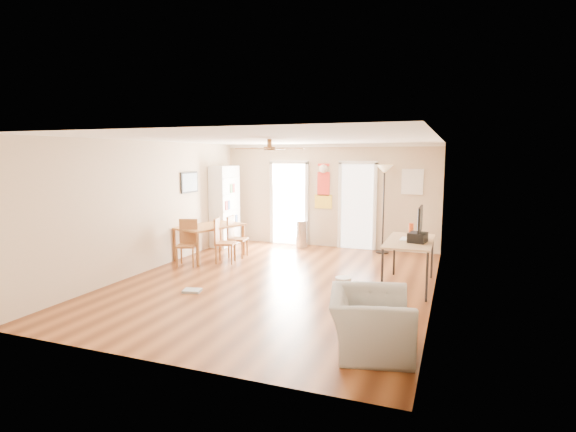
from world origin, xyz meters
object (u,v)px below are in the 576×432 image
at_px(armchair, 370,323).
at_px(trash_can, 302,234).
at_px(computer_desk, 409,264).
at_px(wastebasket_a, 343,286).
at_px(dining_chair_near, 187,243).
at_px(printer, 418,237).
at_px(dining_chair_right_b, 225,241).
at_px(bookshelf, 225,206).
at_px(dining_chair_right_a, 238,237).
at_px(torchiere_lamp, 383,209).
at_px(dining_table, 210,242).
at_px(wastebasket_b, 393,293).

bearing_deg(armchair, trash_can, 13.65).
height_order(computer_desk, wastebasket_a, computer_desk).
bearing_deg(dining_chair_near, printer, -19.94).
height_order(dining_chair_right_b, printer, printer).
height_order(bookshelf, wastebasket_a, bookshelf).
distance_m(dining_chair_right_a, torchiere_lamp, 3.48).
xyz_separation_m(dining_table, printer, (4.60, -0.90, 0.55)).
height_order(trash_can, armchair, armchair).
relative_size(dining_chair_right_a, trash_can, 1.36).
height_order(dining_chair_right_a, dining_chair_near, dining_chair_near).
bearing_deg(dining_chair_right_a, computer_desk, -110.76).
xyz_separation_m(torchiere_lamp, armchair, (0.71, -5.53, -0.70)).
bearing_deg(dining_chair_near, torchiere_lamp, 17.59).
relative_size(bookshelf, wastebasket_a, 6.63).
distance_m(dining_chair_right_b, armchair, 5.03).
distance_m(bookshelf, armchair, 6.90).
xyz_separation_m(computer_desk, armchair, (-0.16, -2.87, -0.07)).
bearing_deg(printer, dining_chair_near, -170.65).
height_order(dining_chair_right_b, computer_desk, dining_chair_right_b).
bearing_deg(wastebasket_b, wastebasket_a, 177.58).
bearing_deg(wastebasket_a, wastebasket_b, -2.42).
height_order(trash_can, printer, printer).
xyz_separation_m(trash_can, computer_desk, (2.89, -2.63, 0.08)).
xyz_separation_m(dining_chair_near, wastebasket_a, (3.58, -0.85, -0.33)).
bearing_deg(torchiere_lamp, dining_chair_near, -143.61).
distance_m(bookshelf, wastebasket_a, 5.01).
relative_size(bookshelf, dining_table, 1.37).
relative_size(wastebasket_a, armchair, 0.29).
relative_size(trash_can, computer_desk, 0.44).
height_order(dining_chair_near, wastebasket_b, dining_chair_near).
relative_size(dining_table, dining_chair_right_a, 1.60).
height_order(dining_chair_right_b, wastebasket_a, dining_chair_right_b).
xyz_separation_m(dining_table, armchair, (4.30, -3.63, -0.02)).
relative_size(printer, armchair, 0.30).
relative_size(printer, wastebasket_b, 1.18).
xyz_separation_m(dining_chair_right_a, wastebasket_a, (2.94, -1.96, -0.31)).
distance_m(printer, armchair, 2.81).
distance_m(trash_can, wastebasket_b, 4.49).
bearing_deg(torchiere_lamp, dining_chair_right_b, -144.24).
relative_size(dining_chair_right_b, trash_can, 1.41).
bearing_deg(torchiere_lamp, bookshelf, -172.83).
relative_size(torchiere_lamp, armchair, 1.94).
distance_m(bookshelf, wastebasket_b, 5.68).
height_order(dining_chair_near, printer, printer).
bearing_deg(dining_chair_right_b, bookshelf, 13.84).
distance_m(printer, wastebasket_b, 1.15).
bearing_deg(torchiere_lamp, armchair, -82.66).
distance_m(torchiere_lamp, printer, 2.98).
bearing_deg(bookshelf, computer_desk, -38.70).
distance_m(trash_can, computer_desk, 3.91).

